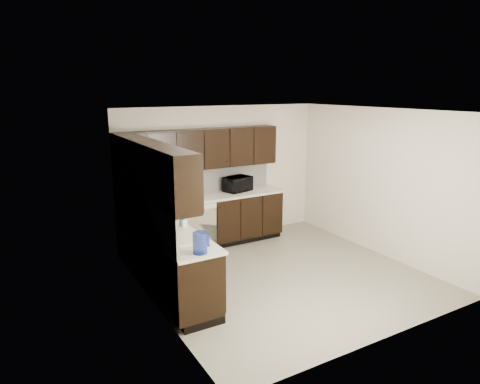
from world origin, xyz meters
The scene contains 20 objects.
floor centered at (0.00, 0.00, 0.00)m, with size 4.00×4.00×0.00m, color gray.
ceiling centered at (0.00, 0.00, 2.50)m, with size 4.00×4.00×0.00m, color white.
wall_back centered at (0.00, 2.00, 1.25)m, with size 4.00×0.02×2.50m, color beige.
wall_left centered at (-2.00, 0.00, 1.25)m, with size 0.02×4.00×2.50m, color beige.
wall_right centered at (2.00, 0.00, 1.25)m, with size 0.02×4.00×2.50m, color beige.
wall_front centered at (0.00, -2.00, 1.25)m, with size 4.00×0.02×2.50m, color beige.
lower_cabinets centered at (-1.01, 1.11, 0.41)m, with size 3.00×2.80×0.90m.
countertop centered at (-1.01, 1.11, 0.92)m, with size 3.03×2.83×0.04m.
backsplash centered at (-1.22, 1.32, 1.18)m, with size 3.00×2.80×0.48m.
upper_cabinets centered at (-1.10, 1.20, 1.77)m, with size 3.00×2.80×0.70m.
dishwasher centered at (-0.70, 1.41, 0.55)m, with size 0.58×0.04×0.78m.
sink centered at (-1.68, -0.01, 0.88)m, with size 0.54×0.82×0.42m.
microwave centered at (0.21, 1.75, 1.08)m, with size 0.50×0.34×0.28m, color black.
soap_bottle_a centered at (-1.48, 0.28, 1.03)m, with size 0.08×0.08×0.18m, color gray.
soap_bottle_b centered at (-1.87, 0.91, 1.07)m, with size 0.10×0.10×0.25m, color gray.
toaster_oven centered at (-1.54, 1.75, 1.05)m, with size 0.34×0.25×0.21m, color silver.
storage_bin centered at (-1.67, 0.83, 1.04)m, with size 0.52×0.38×0.20m, color white.
blue_pitcher centered at (-1.67, -0.70, 1.07)m, with size 0.17×0.17×0.25m, color navy.
teal_tumbler centered at (-1.48, 0.29, 1.05)m, with size 0.10×0.10×0.21m, color #0B7C7E.
paper_towel_roll centered at (-1.61, 0.86, 1.09)m, with size 0.13×0.13×0.30m, color white.
Camera 1 is at (-3.59, -4.98, 2.82)m, focal length 32.00 mm.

